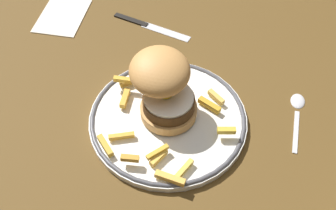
# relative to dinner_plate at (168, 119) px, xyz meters

# --- Properties ---
(ground_plane) EXTENTS (1.34, 1.09, 0.04)m
(ground_plane) POSITION_rel_dinner_plate_xyz_m (-0.05, -0.02, -0.03)
(ground_plane) COLOR brown
(dinner_plate) EXTENTS (0.27, 0.27, 0.02)m
(dinner_plate) POSITION_rel_dinner_plate_xyz_m (0.00, 0.00, 0.00)
(dinner_plate) COLOR white
(dinner_plate) RESTS_ON ground_plane
(burger) EXTENTS (0.11, 0.13, 0.12)m
(burger) POSITION_rel_dinner_plate_xyz_m (-0.00, 0.02, 0.06)
(burger) COLOR tan
(burger) RESTS_ON dinner_plate
(fries_pile) EXTENTS (0.23, 0.24, 0.02)m
(fries_pile) POSITION_rel_dinner_plate_xyz_m (-0.02, -0.02, 0.02)
(fries_pile) COLOR gold
(fries_pile) RESTS_ON dinner_plate
(knife) EXTENTS (0.15, 0.12, 0.01)m
(knife) POSITION_rel_dinner_plate_xyz_m (0.00, 0.26, -0.01)
(knife) COLOR black
(knife) RESTS_ON ground_plane
(spoon) EXTENTS (0.07, 0.13, 0.01)m
(spoon) POSITION_rel_dinner_plate_xyz_m (0.23, -0.01, -0.00)
(spoon) COLOR silver
(spoon) RESTS_ON ground_plane
(napkin) EXTENTS (0.14, 0.16, 0.00)m
(napkin) POSITION_rel_dinner_plate_xyz_m (-0.17, 0.33, -0.01)
(napkin) COLOR silver
(napkin) RESTS_ON ground_plane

